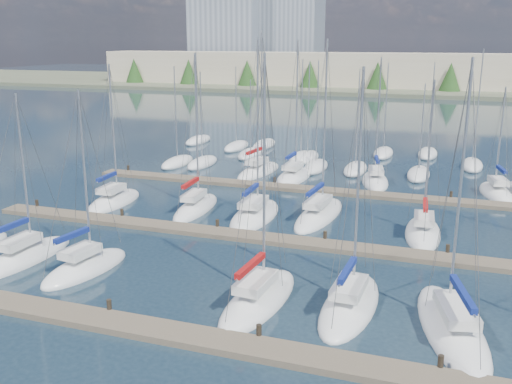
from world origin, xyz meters
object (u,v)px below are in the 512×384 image
(sailboat_h, at_px, (114,201))
(sailboat_j, at_px, (255,215))
(sailboat_p, at_px, (375,181))
(sailboat_o, at_px, (294,177))
(sailboat_d, at_px, (259,299))
(sailboat_n, at_px, (259,171))
(sailboat_f, at_px, (452,327))
(sailboat_c, at_px, (85,268))
(sailboat_i, at_px, (196,208))
(sailboat_e, at_px, (350,305))
(sailboat_k, at_px, (319,214))
(sailboat_l, at_px, (423,233))
(sailboat_q, at_px, (496,193))
(sailboat_b, at_px, (25,257))

(sailboat_h, height_order, sailboat_j, sailboat_j)
(sailboat_p, height_order, sailboat_o, sailboat_o)
(sailboat_h, distance_m, sailboat_d, 22.67)
(sailboat_d, bearing_deg, sailboat_n, 113.10)
(sailboat_n, xyz_separation_m, sailboat_f, (19.58, -28.61, -0.02))
(sailboat_f, xyz_separation_m, sailboat_c, (-21.03, 0.51, 0.00))
(sailboat_d, relative_size, sailboat_c, 1.18)
(sailboat_c, bearing_deg, sailboat_i, 94.22)
(sailboat_e, bearing_deg, sailboat_o, 113.86)
(sailboat_i, bearing_deg, sailboat_k, 4.77)
(sailboat_d, relative_size, sailboat_o, 0.96)
(sailboat_o, bearing_deg, sailboat_c, -100.26)
(sailboat_d, relative_size, sailboat_l, 1.17)
(sailboat_k, xyz_separation_m, sailboat_q, (13.54, 11.72, -0.01))
(sailboat_h, height_order, sailboat_p, sailboat_p)
(sailboat_b, bearing_deg, sailboat_f, 0.35)
(sailboat_h, xyz_separation_m, sailboat_l, (25.42, 0.13, 0.00))
(sailboat_f, height_order, sailboat_c, sailboat_f)
(sailboat_h, distance_m, sailboat_i, 7.48)
(sailboat_h, distance_m, sailboat_n, 16.82)
(sailboat_h, xyz_separation_m, sailboat_n, (7.98, 14.81, 0.02))
(sailboat_h, bearing_deg, sailboat_c, -66.59)
(sailboat_e, distance_m, sailboat_l, 13.47)
(sailboat_k, distance_m, sailboat_j, 5.06)
(sailboat_k, distance_m, sailboat_i, 10.08)
(sailboat_d, xyz_separation_m, sailboat_q, (13.13, 27.63, -0.01))
(sailboat_h, distance_m, sailboat_j, 12.69)
(sailboat_n, distance_m, sailboat_c, 28.14)
(sailboat_e, bearing_deg, sailboat_n, 120.10)
(sailboat_n, bearing_deg, sailboat_j, -65.24)
(sailboat_h, bearing_deg, sailboat_n, 58.89)
(sailboat_e, distance_m, sailboat_q, 27.98)
(sailboat_k, distance_m, sailboat_e, 15.80)
(sailboat_q, relative_size, sailboat_p, 0.81)
(sailboat_f, bearing_deg, sailboat_q, 68.81)
(sailboat_e, relative_size, sailboat_o, 0.92)
(sailboat_f, relative_size, sailboat_j, 0.94)
(sailboat_l, xyz_separation_m, sailboat_c, (-18.88, -13.43, 0.00))
(sailboat_d, xyz_separation_m, sailboat_l, (7.57, 14.11, -0.01))
(sailboat_n, relative_size, sailboat_i, 1.14)
(sailboat_d, relative_size, sailboat_n, 0.90)
(sailboat_b, distance_m, sailboat_p, 33.04)
(sailboat_k, bearing_deg, sailboat_c, -121.33)
(sailboat_d, bearing_deg, sailboat_c, -179.23)
(sailboat_k, height_order, sailboat_p, sailboat_k)
(sailboat_q, height_order, sailboat_o, sailboat_o)
(sailboat_n, bearing_deg, sailboat_d, -64.16)
(sailboat_e, distance_m, sailboat_c, 15.99)
(sailboat_k, distance_m, sailboat_d, 15.91)
(sailboat_n, bearing_deg, sailboat_o, -8.82)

